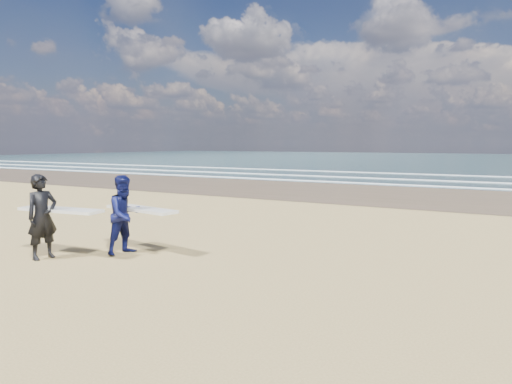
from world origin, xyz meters
The scene contains 2 objects.
surfer_near centered at (0.33, -0.42, 1.01)m, with size 2.25×1.14×2.00m.
surfer_far centered at (1.64, 0.88, 0.98)m, with size 2.25×1.31×1.94m.
Camera 1 is at (9.85, -7.20, 2.72)m, focal length 32.00 mm.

